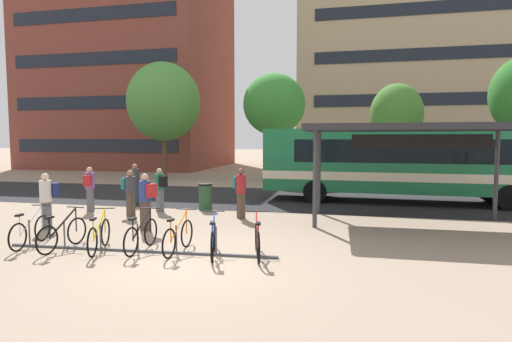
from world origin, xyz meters
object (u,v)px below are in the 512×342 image
at_px(parked_bicycle_black_1, 63,234).
at_px(commuter_olive_pack_3, 135,181).
at_px(street_tree_1, 274,105).
at_px(street_tree_3, 396,114).
at_px(commuter_teal_pack_2, 130,190).
at_px(parked_bicycle_blue_5, 213,240).
at_px(trash_bin, 205,197).
at_px(commuter_black_pack_5, 160,187).
at_px(commuter_red_pack_0, 90,186).
at_px(commuter_teal_pack_6, 240,190).
at_px(parked_bicycle_yellow_2, 99,236).
at_px(parked_bicycle_orange_4, 178,237).
at_px(commuter_navy_pack_1, 47,197).
at_px(commuter_red_pack_4, 146,198).
at_px(city_bus, 403,162).
at_px(parked_bicycle_black_3, 141,236).
at_px(parked_bicycle_red_6, 257,241).
at_px(transit_shelter, 412,130).
at_px(street_tree_2, 164,102).
at_px(parked_bicycle_white_0, 31,231).

bearing_deg(parked_bicycle_black_1, commuter_olive_pack_3, 18.09).
height_order(street_tree_1, street_tree_3, street_tree_1).
bearing_deg(commuter_teal_pack_2, parked_bicycle_blue_5, -19.66).
distance_m(trash_bin, street_tree_3, 15.55).
distance_m(commuter_black_pack_5, street_tree_1, 13.77).
xyz_separation_m(commuter_red_pack_0, commuter_teal_pack_2, (1.97, -0.53, -0.03)).
bearing_deg(commuter_teal_pack_6, parked_bicycle_yellow_2, -70.93).
relative_size(parked_bicycle_orange_4, commuter_navy_pack_1, 1.00).
bearing_deg(commuter_red_pack_4, parked_bicycle_blue_5, 159.03).
bearing_deg(commuter_navy_pack_1, commuter_teal_pack_2, -172.38).
height_order(commuter_navy_pack_1, commuter_olive_pack_3, commuter_navy_pack_1).
bearing_deg(commuter_red_pack_4, commuter_teal_pack_6, -117.33).
xyz_separation_m(city_bus, commuter_teal_pack_6, (-6.01, -4.93, -0.77)).
relative_size(parked_bicycle_black_3, commuter_teal_pack_6, 0.99).
distance_m(city_bus, parked_bicycle_red_6, 10.41).
bearing_deg(parked_bicycle_black_1, parked_bicycle_blue_5, -83.47).
relative_size(parked_bicycle_orange_4, commuter_red_pack_4, 1.00).
xyz_separation_m(parked_bicycle_orange_4, commuter_black_pack_5, (-2.90, 5.08, 0.57)).
bearing_deg(commuter_black_pack_5, parked_bicycle_blue_5, 159.52).
relative_size(transit_shelter, commuter_black_pack_5, 4.12).
relative_size(commuter_red_pack_0, commuter_teal_pack_2, 1.03).
relative_size(parked_bicycle_black_1, transit_shelter, 0.25).
bearing_deg(parked_bicycle_orange_4, commuter_black_pack_5, 31.02).
bearing_deg(parked_bicycle_yellow_2, trash_bin, -22.24).
relative_size(city_bus, commuter_teal_pack_2, 7.36).
height_order(commuter_red_pack_0, commuter_navy_pack_1, commuter_navy_pack_1).
height_order(commuter_red_pack_0, trash_bin, commuter_red_pack_0).
bearing_deg(parked_bicycle_black_3, commuter_red_pack_0, 44.11).
relative_size(city_bus, street_tree_1, 1.69).
relative_size(parked_bicycle_red_6, commuter_teal_pack_6, 0.97).
height_order(commuter_red_pack_0, commuter_red_pack_4, commuter_red_pack_4).
bearing_deg(street_tree_2, parked_bicycle_orange_4, -64.14).
distance_m(parked_bicycle_yellow_2, parked_bicycle_orange_4, 1.97).
bearing_deg(commuter_red_pack_4, commuter_olive_pack_3, -41.77).
height_order(parked_bicycle_yellow_2, street_tree_3, street_tree_3).
bearing_deg(city_bus, parked_bicycle_orange_4, 57.54).
xyz_separation_m(parked_bicycle_black_3, street_tree_3, (8.17, 18.22, 3.96)).
relative_size(commuter_teal_pack_6, street_tree_1, 0.24).
bearing_deg(street_tree_1, city_bus, -50.65).
relative_size(transit_shelter, commuter_red_pack_0, 4.01).
relative_size(parked_bicycle_black_1, commuter_red_pack_0, 1.02).
distance_m(commuter_navy_pack_1, street_tree_3, 20.84).
distance_m(parked_bicycle_blue_5, commuter_red_pack_4, 3.53).
relative_size(commuter_red_pack_0, street_tree_3, 0.27).
bearing_deg(commuter_black_pack_5, city_bus, -122.26).
relative_size(parked_bicycle_blue_5, commuter_red_pack_4, 0.97).
height_order(commuter_black_pack_5, trash_bin, commuter_black_pack_5).
relative_size(commuter_teal_pack_2, trash_bin, 1.60).
bearing_deg(parked_bicycle_blue_5, street_tree_3, -34.32).
bearing_deg(parked_bicycle_white_0, street_tree_3, -39.64).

